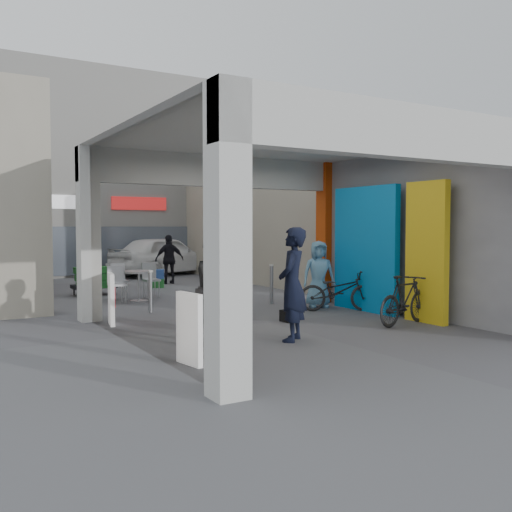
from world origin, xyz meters
TOP-DOWN VIEW (x-y plane):
  - ground at (0.00, 0.00)m, footprint 90.00×90.00m
  - arcade_canopy at (0.54, -0.82)m, footprint 6.40×6.45m
  - far_building at (-0.00, 13.99)m, footprint 18.00×4.08m
  - plaza_bldg_right at (4.50, 7.50)m, footprint 2.00×9.00m
  - bollard_left at (-1.55, 2.45)m, footprint 0.09×0.09m
  - bollard_center at (0.10, 2.50)m, footprint 0.09×0.09m
  - bollard_right at (1.53, 2.30)m, footprint 0.09×0.09m
  - advert_board_near at (-2.75, -2.38)m, footprint 0.17×0.56m
  - advert_board_far at (-2.75, 1.33)m, footprint 0.19×0.56m
  - cafe_set at (-1.24, 4.74)m, footprint 1.54×1.25m
  - produce_stand at (-1.78, 6.34)m, footprint 1.18×0.64m
  - crate_stack at (0.41, 7.26)m, footprint 0.55×0.50m
  - border_collie at (0.40, -0.21)m, footprint 0.23×0.45m
  - man_with_dog at (-0.60, -1.75)m, footprint 0.81×0.81m
  - man_back_turned at (-1.83, -1.38)m, footprint 1.07×0.95m
  - man_elderly at (2.15, 1.20)m, footprint 0.90×0.74m
  - man_crates at (1.20, 8.15)m, footprint 0.99×0.50m
  - bicycle_front at (2.17, 0.50)m, footprint 1.84×1.37m
  - bicycle_rear at (2.14, -1.58)m, footprint 1.68×0.77m
  - white_van at (2.33, 11.50)m, footprint 4.86×3.21m

SIDE VIEW (x-z plane):
  - ground at x=0.00m, z-range 0.00..0.00m
  - border_collie at x=0.40m, z-range -0.06..0.56m
  - crate_stack at x=0.41m, z-range 0.00..0.56m
  - produce_stand at x=-1.78m, z-range -0.08..0.69m
  - cafe_set at x=-1.24m, z-range -0.14..0.80m
  - bollard_center at x=0.10m, z-range 0.00..0.87m
  - bollard_left at x=-1.55m, z-range 0.00..0.92m
  - bicycle_front at x=2.17m, z-range 0.00..0.92m
  - bollard_right at x=1.53m, z-range 0.00..0.95m
  - bicycle_rear at x=2.14m, z-range 0.00..0.97m
  - advert_board_near at x=-2.75m, z-range 0.01..1.01m
  - advert_board_far at x=-2.75m, z-range 0.01..1.01m
  - white_van at x=2.33m, z-range 0.00..1.54m
  - man_elderly at x=2.15m, z-range 0.00..1.57m
  - man_crates at x=1.20m, z-range 0.00..1.63m
  - man_back_turned at x=-1.83m, z-range 0.00..1.81m
  - man_with_dog at x=-0.60m, z-range 0.00..1.90m
  - arcade_canopy at x=0.54m, z-range -0.90..5.50m
  - plaza_bldg_right at x=4.50m, z-range 0.00..5.00m
  - far_building at x=0.00m, z-range -0.01..7.99m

